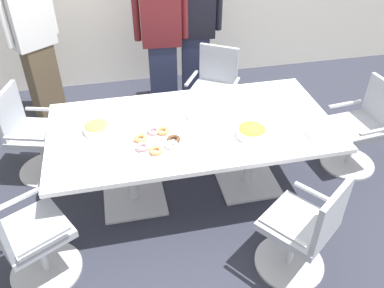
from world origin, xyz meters
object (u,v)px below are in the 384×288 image
(office_chair_2, at_px, (28,240))
(office_chair_0, at_px, (214,94))
(person_standing_1, at_px, (162,38))
(person_standing_2, at_px, (195,29))
(snack_bowl_cookies, at_px, (97,127))
(person_standing_0, at_px, (33,38))
(snack_bowl_chips_yellow, at_px, (252,131))
(donut_platter, at_px, (157,141))
(napkin_pile, at_px, (318,133))
(conference_table, at_px, (192,137))
(office_chair_3, at_px, (303,233))
(plate_stack, at_px, (199,114))
(office_chair_1, at_px, (33,138))
(office_chair_4, at_px, (361,131))

(office_chair_2, bearing_deg, office_chair_0, 104.71)
(office_chair_0, distance_m, person_standing_1, 0.87)
(person_standing_2, relative_size, snack_bowl_cookies, 8.22)
(office_chair_0, distance_m, office_chair_2, 2.51)
(person_standing_0, relative_size, snack_bowl_cookies, 8.51)
(office_chair_2, bearing_deg, person_standing_2, 114.31)
(snack_bowl_cookies, bearing_deg, snack_bowl_chips_yellow, -15.16)
(person_standing_0, xyz_separation_m, person_standing_1, (1.38, -0.08, -0.09))
(donut_platter, bearing_deg, napkin_pile, -8.14)
(conference_table, bearing_deg, snack_bowl_chips_yellow, -30.19)
(person_standing_2, distance_m, snack_bowl_cookies, 1.97)
(person_standing_2, bearing_deg, office_chair_2, 61.30)
(conference_table, xyz_separation_m, office_chair_3, (0.60, -1.03, -0.22))
(office_chair_0, height_order, person_standing_0, person_standing_0)
(plate_stack, bearing_deg, person_standing_0, 134.02)
(snack_bowl_cookies, relative_size, napkin_pile, 1.48)
(person_standing_0, distance_m, napkin_pile, 3.11)
(conference_table, relative_size, office_chair_1, 2.64)
(person_standing_0, bearing_deg, office_chair_4, 117.06)
(person_standing_0, bearing_deg, snack_bowl_cookies, 75.42)
(office_chair_2, bearing_deg, napkin_pile, 68.70)
(office_chair_4, bearing_deg, conference_table, 85.95)
(office_chair_1, distance_m, office_chair_2, 1.28)
(office_chair_1, relative_size, snack_bowl_chips_yellow, 3.70)
(office_chair_3, bearing_deg, snack_bowl_cookies, 105.15)
(person_standing_2, bearing_deg, office_chair_0, 105.92)
(conference_table, xyz_separation_m, person_standing_0, (-1.39, 1.66, 0.36))
(office_chair_0, bearing_deg, office_chair_3, 125.78)
(conference_table, relative_size, office_chair_2, 2.64)
(office_chair_4, bearing_deg, person_standing_2, 33.61)
(office_chair_4, xyz_separation_m, person_standing_2, (-1.31, 1.60, 0.54))
(snack_bowl_cookies, xyz_separation_m, donut_platter, (0.46, -0.26, -0.02))
(snack_bowl_cookies, relative_size, donut_platter, 0.59)
(office_chair_3, xyz_separation_m, office_chair_4, (1.10, 1.07, 0.00))
(person_standing_2, bearing_deg, plate_stack, 86.70)
(office_chair_3, relative_size, office_chair_4, 1.00)
(office_chair_1, xyz_separation_m, donut_platter, (1.10, -0.78, 0.36))
(office_chair_1, height_order, office_chair_2, same)
(office_chair_3, height_order, person_standing_0, person_standing_0)
(snack_bowl_cookies, distance_m, donut_platter, 0.53)
(donut_platter, bearing_deg, person_standing_0, 120.02)
(office_chair_2, height_order, napkin_pile, office_chair_2)
(office_chair_3, xyz_separation_m, snack_bowl_cookies, (-1.39, 1.11, 0.38))
(office_chair_0, bearing_deg, snack_bowl_chips_yellow, 120.69)
(office_chair_2, xyz_separation_m, napkin_pile, (2.31, 0.31, 0.38))
(office_chair_0, bearing_deg, person_standing_1, -14.54)
(office_chair_0, bearing_deg, donut_platter, 89.46)
(conference_table, bearing_deg, plate_stack, 55.05)
(office_chair_0, bearing_deg, office_chair_4, 172.83)
(office_chair_1, xyz_separation_m, person_standing_2, (1.82, 1.05, 0.54))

